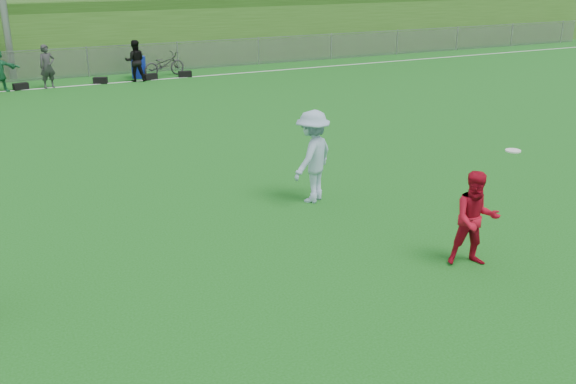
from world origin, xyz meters
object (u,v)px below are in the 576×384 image
player_red_center (475,219)px  player_blue (313,157)px  frisbee (513,151)px  recycling_bin (139,67)px  bicycle (164,64)px

player_red_center → player_blue: size_ratio=0.84×
frisbee → recycling_bin: size_ratio=0.33×
player_blue → bicycle: 16.35m
player_blue → recycling_bin: (0.12, 16.37, -0.51)m
recycling_bin → player_blue: bearing=-90.4°
player_blue → player_red_center: bearing=70.4°
frisbee → bicycle: size_ratio=0.15×
player_red_center → player_blue: bearing=128.6°
frisbee → player_red_center: bearing=-145.4°
player_red_center → player_blue: 3.96m
bicycle → player_blue: bearing=159.1°
bicycle → frisbee: bearing=169.4°
player_blue → recycling_bin: bearing=-125.1°
bicycle → player_red_center: bearing=162.9°
bicycle → recycling_bin: bearing=69.8°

